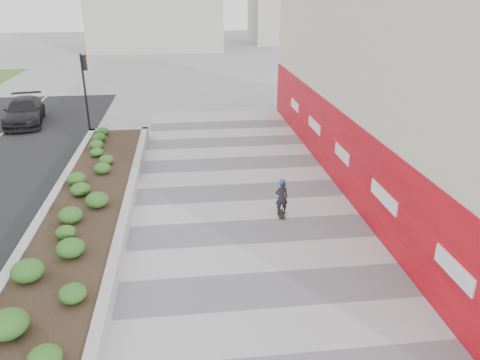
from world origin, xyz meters
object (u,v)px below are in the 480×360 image
at_px(traffic_signal_near, 85,81).
at_px(car_dark, 24,111).
at_px(planter, 89,203).
at_px(skateboarder, 282,197).

distance_m(traffic_signal_near, car_dark, 5.02).
xyz_separation_m(traffic_signal_near, car_dark, (-4.09, 2.08, -2.04)).
height_order(traffic_signal_near, car_dark, traffic_signal_near).
relative_size(planter, skateboarder, 12.95).
relative_size(skateboarder, car_dark, 0.28).
xyz_separation_m(traffic_signal_near, skateboarder, (8.43, -11.46, -2.05)).
relative_size(traffic_signal_near, car_dark, 0.85).
bearing_deg(planter, traffic_signal_near, 99.35).
xyz_separation_m(planter, traffic_signal_near, (-1.73, 10.50, 2.34)).
bearing_deg(car_dark, planter, -75.73).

